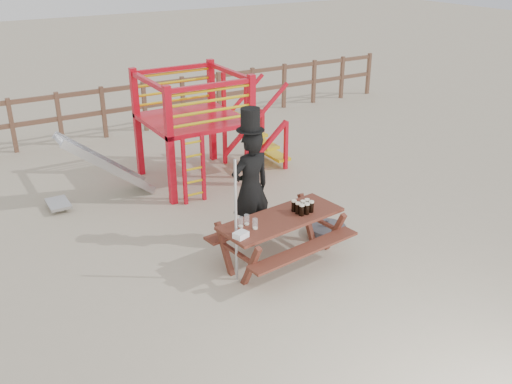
# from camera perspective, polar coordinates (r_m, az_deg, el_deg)

# --- Properties ---
(ground) EXTENTS (60.00, 60.00, 0.00)m
(ground) POSITION_cam_1_polar(r_m,az_deg,el_deg) (8.24, 3.48, -7.30)
(ground) COLOR tan
(ground) RESTS_ON ground
(back_fence) EXTENTS (15.09, 0.09, 1.20)m
(back_fence) POSITION_cam_1_polar(r_m,az_deg,el_deg) (13.85, -13.06, 8.61)
(back_fence) COLOR brown
(back_fence) RESTS_ON ground
(playground_fort) EXTENTS (4.71, 1.84, 2.10)m
(playground_fort) POSITION_cam_1_polar(r_m,az_deg,el_deg) (10.73, -6.66, 6.48)
(playground_fort) COLOR red
(playground_fort) RESTS_ON ground
(picnic_table) EXTENTS (1.96, 1.47, 0.71)m
(picnic_table) POSITION_cam_1_polar(r_m,az_deg,el_deg) (8.11, 2.54, -4.18)
(picnic_table) COLOR maroon
(picnic_table) RESTS_ON ground
(man_with_hat) EXTENTS (0.69, 0.49, 2.12)m
(man_with_hat) POSITION_cam_1_polar(r_m,az_deg,el_deg) (8.39, -0.55, 0.66)
(man_with_hat) COLOR black
(man_with_hat) RESTS_ON ground
(metal_pole) EXTENTS (0.04, 0.04, 1.76)m
(metal_pole) POSITION_cam_1_polar(r_m,az_deg,el_deg) (7.47, -2.02, -3.03)
(metal_pole) COLOR #B2B2B7
(metal_pole) RESTS_ON ground
(parasol_base) EXTENTS (0.59, 0.59, 0.25)m
(parasol_base) POSITION_cam_1_polar(r_m,az_deg,el_deg) (9.08, 7.15, -3.79)
(parasol_base) COLOR #3D3E43
(parasol_base) RESTS_ON ground
(paper_bag) EXTENTS (0.21, 0.19, 0.08)m
(paper_bag) POSITION_cam_1_polar(r_m,az_deg,el_deg) (7.44, -1.53, -4.31)
(paper_bag) COLOR white
(paper_bag) RESTS_ON picnic_table
(stout_pints) EXTENTS (0.27, 0.25, 0.17)m
(stout_pints) POSITION_cam_1_polar(r_m,az_deg,el_deg) (8.11, 4.73, -1.51)
(stout_pints) COLOR black
(stout_pints) RESTS_ON picnic_table
(empty_glasses) EXTENTS (0.21, 0.24, 0.15)m
(empty_glasses) POSITION_cam_1_polar(r_m,az_deg,el_deg) (7.70, -0.86, -3.04)
(empty_glasses) COLOR silver
(empty_glasses) RESTS_ON picnic_table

